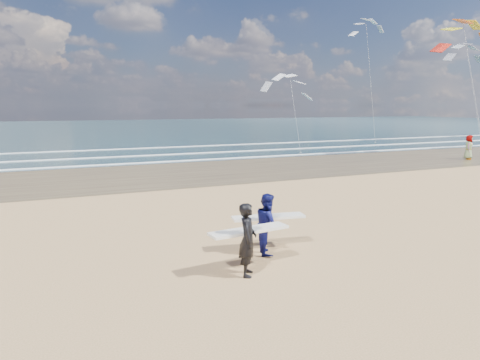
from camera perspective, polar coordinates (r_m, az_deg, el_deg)
name	(u,v)px	position (r m, az deg, el deg)	size (l,w,h in m)	color
wet_sand_strip	(380,159)	(36.73, 18.18, 2.70)	(220.00, 12.00, 0.01)	#4A3A27
ocean	(190,128)	(84.93, -6.74, 6.96)	(220.00, 100.00, 0.02)	#1B373D
foam_breakers	(312,147)	(44.74, 9.62, 4.33)	(220.00, 11.70, 0.05)	white
surfer_near	(248,238)	(10.98, 1.05, -7.80)	(2.24, 1.14, 1.89)	black
surfer_far	(268,223)	(12.58, 3.73, -5.77)	(2.26, 1.31, 1.80)	#0E114F
beachgoer_0	(469,147)	(39.09, 28.19, 3.87)	(0.96, 0.62, 1.96)	#4D4939
kite_0	(471,72)	(40.23, 28.42, 12.60)	(6.27, 4.79, 12.38)	slate
kite_1	(294,103)	(41.81, 7.17, 10.17)	(5.55, 4.71, 8.26)	slate
kite_2	(472,83)	(56.80, 28.51, 11.34)	(5.79, 4.74, 12.52)	slate
kite_5	(370,73)	(54.53, 16.94, 13.44)	(4.90, 4.64, 15.46)	slate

